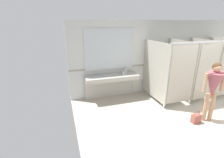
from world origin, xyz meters
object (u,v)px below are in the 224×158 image
object	(u,v)px
person_standing	(213,85)
soap_dispenser	(126,70)
handbag	(196,118)
paper_cup	(124,73)

from	to	relation	value
person_standing	soap_dispenser	distance (m)	2.69
handbag	paper_cup	world-z (taller)	paper_cup
person_standing	soap_dispenser	world-z (taller)	person_standing
person_standing	handbag	xyz separation A→B (m)	(-0.38, -0.02, -0.89)
paper_cup	person_standing	bearing A→B (deg)	-50.09
person_standing	soap_dispenser	bearing A→B (deg)	124.60
soap_dispenser	paper_cup	world-z (taller)	soap_dispenser
person_standing	paper_cup	distance (m)	2.63
handbag	soap_dispenser	xyz separation A→B (m)	(-1.14, 2.24, 0.81)
handbag	soap_dispenser	distance (m)	2.64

